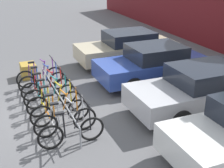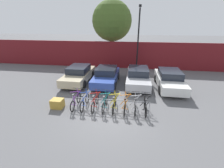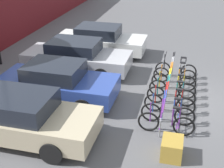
% 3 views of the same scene
% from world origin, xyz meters
% --- Properties ---
extents(ground_plane, '(120.00, 120.00, 0.00)m').
position_xyz_m(ground_plane, '(0.00, 0.00, 0.00)').
color(ground_plane, '#59595B').
extents(bike_rack, '(4.71, 0.04, 0.57)m').
position_xyz_m(bike_rack, '(-0.07, 0.68, 0.50)').
color(bike_rack, gray).
rests_on(bike_rack, ground).
extents(bicycle_purple, '(0.68, 1.71, 1.05)m').
position_xyz_m(bicycle_purple, '(-2.15, 0.53, 0.38)').
color(bicycle_purple, black).
rests_on(bicycle_purple, ground).
extents(bicycle_blue, '(0.68, 1.71, 1.05)m').
position_xyz_m(bicycle_blue, '(-1.58, 0.53, 0.38)').
color(bicycle_blue, black).
rests_on(bicycle_blue, ground).
extents(bicycle_red, '(0.68, 1.71, 1.05)m').
position_xyz_m(bicycle_red, '(-0.94, 0.53, 0.38)').
color(bicycle_red, black).
rests_on(bicycle_red, ground).
extents(bicycle_teal, '(0.68, 1.71, 1.05)m').
position_xyz_m(bicycle_teal, '(-0.34, 0.53, 0.38)').
color(bicycle_teal, black).
rests_on(bicycle_teal, ground).
extents(bicycle_yellow, '(0.68, 1.71, 1.05)m').
position_xyz_m(bicycle_yellow, '(0.23, 0.53, 0.38)').
color(bicycle_yellow, black).
rests_on(bicycle_yellow, ground).
extents(bicycle_orange, '(0.68, 1.71, 1.05)m').
position_xyz_m(bicycle_orange, '(0.86, 0.53, 0.38)').
color(bicycle_orange, black).
rests_on(bicycle_orange, ground).
extents(bicycle_silver, '(0.68, 1.71, 1.05)m').
position_xyz_m(bicycle_silver, '(1.44, 0.53, 0.38)').
color(bicycle_silver, black).
rests_on(bicycle_silver, ground).
extents(bicycle_black, '(0.68, 1.71, 1.05)m').
position_xyz_m(bicycle_black, '(2.02, 0.53, 0.38)').
color(bicycle_black, black).
rests_on(bicycle_black, ground).
extents(car_beige, '(1.91, 4.37, 1.40)m').
position_xyz_m(car_beige, '(-3.39, 4.58, 0.69)').
color(car_beige, '#C1B28E').
rests_on(car_beige, ground).
extents(car_blue, '(1.91, 4.21, 1.40)m').
position_xyz_m(car_blue, '(-0.96, 4.51, 0.69)').
color(car_blue, '#2D479E').
rests_on(car_blue, ground).
extents(car_silver, '(1.91, 4.55, 1.40)m').
position_xyz_m(car_silver, '(1.65, 4.75, 0.69)').
color(car_silver, '#B7B7BC').
rests_on(car_silver, ground).
extents(car_white, '(1.91, 4.42, 1.40)m').
position_xyz_m(car_white, '(4.09, 4.40, 0.69)').
color(car_white, silver).
rests_on(car_white, ground).
extents(cargo_crate, '(0.70, 0.56, 0.55)m').
position_xyz_m(cargo_crate, '(-3.22, 0.26, 0.28)').
color(cargo_crate, '#B28C33').
rests_on(cargo_crate, ground).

